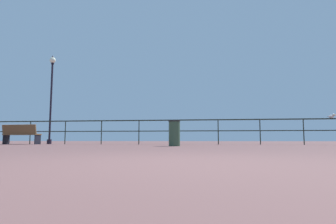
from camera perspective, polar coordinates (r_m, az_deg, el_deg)
The scene contains 6 objects.
ground_plane at distance 2.67m, azimuth 2.07°, elevation -10.68°, with size 60.00×60.00×0.00m, color brown.
pier_railing at distance 12.35m, azimuth 6.21°, elevation -2.93°, with size 19.77×0.05×1.12m.
bench_far_left at distance 14.32m, azimuth -28.29°, elevation -3.87°, with size 1.82×0.73×0.90m.
lamppost_left at distance 14.71m, azimuth -23.08°, elevation 4.01°, with size 0.29×0.29×4.40m.
seagull_on_rail at distance 13.47m, azimuth 30.87°, elevation -0.75°, with size 0.24×0.37×0.18m.
trash_bin at distance 9.30m, azimuth 1.33°, elevation -4.43°, with size 0.40×0.40×0.86m.
Camera 1 is at (0.25, -2.65, 0.23)m, focal length 29.33 mm.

